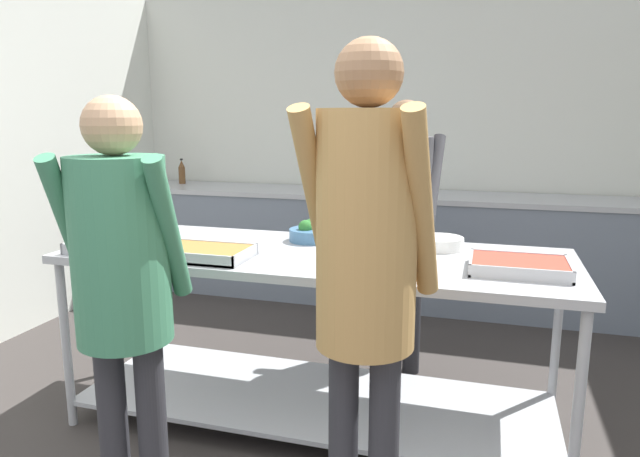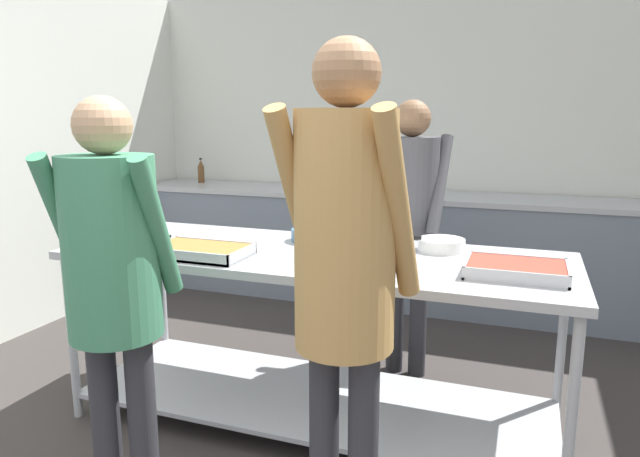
# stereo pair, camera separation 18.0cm
# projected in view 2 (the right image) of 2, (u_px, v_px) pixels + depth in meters

# --- Properties ---
(wall_rear) EXTENTS (5.10, 0.06, 2.65)m
(wall_rear) POSITION_uv_depth(u_px,v_px,m) (422.00, 144.00, 4.93)
(wall_rear) COLOR silver
(wall_rear) RESTS_ON ground_plane
(wall_left) EXTENTS (0.06, 4.05, 2.65)m
(wall_left) POSITION_uv_depth(u_px,v_px,m) (11.00, 150.00, 3.98)
(wall_left) COLOR silver
(wall_left) RESTS_ON ground_plane
(back_counter) EXTENTS (4.94, 0.65, 0.93)m
(back_counter) POSITION_uv_depth(u_px,v_px,m) (410.00, 249.00, 4.76)
(back_counter) COLOR slate
(back_counter) RESTS_ON ground_plane
(serving_counter) EXTENTS (2.47, 0.88, 0.90)m
(serving_counter) POSITION_uv_depth(u_px,v_px,m) (313.00, 309.00, 2.86)
(serving_counter) COLOR #ADAFB5
(serving_counter) RESTS_ON ground_plane
(serving_tray_roast) EXTENTS (0.42, 0.29, 0.05)m
(serving_tray_roast) POSITION_uv_depth(u_px,v_px,m) (120.00, 243.00, 2.88)
(serving_tray_roast) COLOR #ADAFB5
(serving_tray_roast) RESTS_ON serving_counter
(serving_tray_vegetables) EXTENTS (0.46, 0.28, 0.05)m
(serving_tray_vegetables) POSITION_uv_depth(u_px,v_px,m) (201.00, 251.00, 2.72)
(serving_tray_vegetables) COLOR #ADAFB5
(serving_tray_vegetables) RESTS_ON serving_counter
(broccoli_bowl) EXTENTS (0.24, 0.24, 0.12)m
(broccoli_bowl) POSITION_uv_depth(u_px,v_px,m) (313.00, 233.00, 3.05)
(broccoli_bowl) COLOR #3D668C
(broccoli_bowl) RESTS_ON serving_counter
(sauce_pan) EXTENTS (0.37, 0.23, 0.09)m
(sauce_pan) POSITION_uv_depth(u_px,v_px,m) (371.00, 240.00, 2.85)
(sauce_pan) COLOR #ADAFB5
(sauce_pan) RESTS_ON serving_counter
(plate_stack) EXTENTS (0.24, 0.24, 0.06)m
(plate_stack) POSITION_uv_depth(u_px,v_px,m) (442.00, 245.00, 2.83)
(plate_stack) COLOR white
(plate_stack) RESTS_ON serving_counter
(serving_tray_greens) EXTENTS (0.41, 0.31, 0.05)m
(serving_tray_greens) POSITION_uv_depth(u_px,v_px,m) (516.00, 269.00, 2.39)
(serving_tray_greens) COLOR #ADAFB5
(serving_tray_greens) RESTS_ON serving_counter
(guest_serving_left) EXTENTS (0.45, 0.38, 1.79)m
(guest_serving_left) POSITION_uv_depth(u_px,v_px,m) (345.00, 256.00, 1.80)
(guest_serving_left) COLOR #2D2D33
(guest_serving_left) RESTS_ON ground_plane
(guest_serving_right) EXTENTS (0.49, 0.39, 1.63)m
(guest_serving_right) POSITION_uv_depth(u_px,v_px,m) (113.00, 267.00, 2.12)
(guest_serving_right) COLOR #2D2D33
(guest_serving_right) RESTS_ON ground_plane
(cook_behind_counter) EXTENTS (0.45, 0.36, 1.65)m
(cook_behind_counter) POSITION_uv_depth(u_px,v_px,m) (410.00, 208.00, 3.34)
(cook_behind_counter) COLOR #2D2D33
(cook_behind_counter) RESTS_ON ground_plane
(water_bottle) EXTENTS (0.06, 0.06, 0.23)m
(water_bottle) POSITION_uv_depth(u_px,v_px,m) (201.00, 171.00, 5.43)
(water_bottle) COLOR brown
(water_bottle) RESTS_ON back_counter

